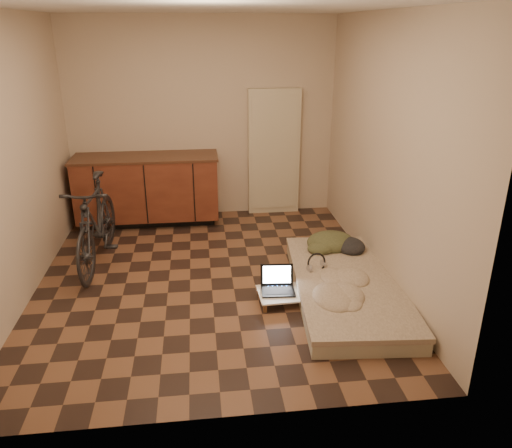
{
  "coord_description": "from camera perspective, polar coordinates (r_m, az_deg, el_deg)",
  "views": [
    {
      "loc": [
        -0.09,
        -4.65,
        2.45
      ],
      "look_at": [
        0.48,
        0.1,
        0.55
      ],
      "focal_mm": 35.0,
      "sensor_mm": 36.0,
      "label": 1
    }
  ],
  "objects": [
    {
      "name": "cabinets",
      "position": [
        6.69,
        -12.25,
        3.91
      ],
      "size": [
        1.84,
        0.62,
        0.91
      ],
      "color": "black",
      "rests_on": "ground"
    },
    {
      "name": "lap_desk",
      "position": [
        4.81,
        3.78,
        -7.88
      ],
      "size": [
        0.6,
        0.4,
        0.1
      ],
      "rotation": [
        0.0,
        0.0,
        0.05
      ],
      "color": "brown",
      "rests_on": "ground"
    },
    {
      "name": "room_shell",
      "position": [
        4.79,
        -5.66,
        7.66
      ],
      "size": [
        3.5,
        4.0,
        2.6
      ],
      "color": "brown",
      "rests_on": "ground"
    },
    {
      "name": "futon",
      "position": [
        4.97,
        10.28,
        -7.07
      ],
      "size": [
        1.14,
        2.12,
        0.18
      ],
      "rotation": [
        0.0,
        0.0,
        -0.08
      ],
      "color": "#B1AB8E",
      "rests_on": "ground"
    },
    {
      "name": "laptop",
      "position": [
        4.81,
        2.48,
        -6.97
      ],
      "size": [
        0.33,
        0.3,
        0.22
      ],
      "rotation": [
        0.0,
        0.0,
        -0.06
      ],
      "color": "black",
      "rests_on": "lap_desk"
    },
    {
      "name": "headphones",
      "position": [
        5.05,
        6.94,
        -4.34
      ],
      "size": [
        0.27,
        0.26,
        0.15
      ],
      "primitive_type": null,
      "rotation": [
        0.0,
        0.0,
        0.28
      ],
      "color": "black",
      "rests_on": "futon"
    },
    {
      "name": "bicycle",
      "position": [
        5.61,
        -17.85,
        0.62
      ],
      "size": [
        0.59,
        1.68,
        1.07
      ],
      "primitive_type": "imported",
      "rotation": [
        0.0,
        0.0,
        -0.06
      ],
      "color": "black",
      "rests_on": "ground"
    },
    {
      "name": "clothing_pile",
      "position": [
        5.56,
        9.14,
        -1.53
      ],
      "size": [
        0.6,
        0.51,
        0.22
      ],
      "primitive_type": null,
      "rotation": [
        0.0,
        0.0,
        -0.08
      ],
      "color": "#3F4327",
      "rests_on": "futon"
    },
    {
      "name": "mouse",
      "position": [
        4.85,
        6.05,
        -7.22
      ],
      "size": [
        0.1,
        0.13,
        0.04
      ],
      "primitive_type": "ellipsoid",
      "rotation": [
        0.0,
        0.0,
        0.34
      ],
      "color": "silver",
      "rests_on": "lap_desk"
    },
    {
      "name": "appliance_panel",
      "position": [
        6.86,
        2.06,
        8.17
      ],
      "size": [
        0.7,
        0.1,
        1.7
      ],
      "primitive_type": "cube",
      "color": "beige",
      "rests_on": "ground"
    }
  ]
}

